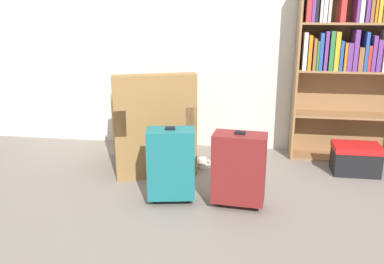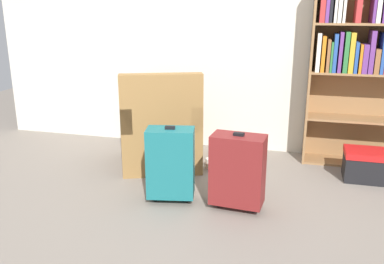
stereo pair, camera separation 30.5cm
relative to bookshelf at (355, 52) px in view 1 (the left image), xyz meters
name	(u,v)px [view 1 (the left image)]	position (x,y,z in m)	size (l,w,h in m)	color
ground_plane	(172,217)	(-1.44, -1.45, -1.03)	(8.50, 8.50, 0.00)	slate
back_wall	(202,20)	(-1.44, 0.21, 0.27)	(4.86, 0.10, 2.60)	beige
bookshelf	(355,52)	(0.00, 0.00, 0.00)	(1.07, 0.31, 1.71)	olive
armchair	(152,134)	(-1.81, -0.51, -0.72)	(0.90, 0.90, 0.90)	olive
mug	(203,163)	(-1.34, -0.49, -0.98)	(0.12, 0.08, 0.10)	white
storage_box	(356,158)	(0.02, -0.40, -0.89)	(0.40, 0.28, 0.26)	black
suitcase_dark_red	(239,168)	(-0.99, -1.22, -0.73)	(0.40, 0.24, 0.59)	maroon
suitcase_teal	(171,164)	(-1.49, -1.22, -0.72)	(0.38, 0.26, 0.60)	#19666B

